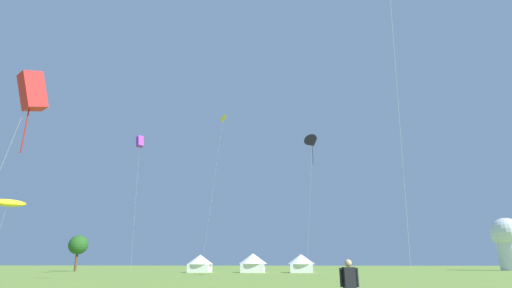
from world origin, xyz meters
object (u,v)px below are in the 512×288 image
Objects in this scene: kite_red_box at (33,92)px; kite_yellow_diamond at (222,125)px; observatory_dome at (508,241)px; festival_tent_right at (253,262)px; kite_black_delta at (312,143)px; kite_yellow_parafoil at (8,203)px; festival_tent_left at (301,262)px; tree_distant_left at (78,245)px; kite_purple_box at (140,142)px; festival_tent_center at (200,263)px.

kite_yellow_diamond is (7.52, 36.06, 10.53)m from kite_red_box.
festival_tent_right is at bearing -158.37° from observatory_dome.
kite_black_delta is (21.63, 21.93, 2.41)m from kite_red_box.
kite_yellow_diamond is 3.03× the size of kite_yellow_parafoil.
tree_distant_left is (-42.25, 5.63, 3.18)m from festival_tent_left.
kite_yellow_parafoil is at bearing -74.52° from tree_distant_left.
kite_purple_box is 1.21× the size of kite_black_delta.
kite_black_delta is 3.82× the size of festival_tent_center.
kite_purple_box is 0.79× the size of kite_yellow_diamond.
festival_tent_center is 0.94× the size of festival_tent_right.
festival_tent_center is 9.01m from festival_tent_right.
kite_red_box is 3.18× the size of festival_tent_right.
festival_tent_center is (-18.38, 20.25, -14.38)m from kite_black_delta.
kite_yellow_parafoil is (-34.94, -5.37, -7.90)m from kite_black_delta.
festival_tent_center is 0.67× the size of tree_distant_left.
festival_tent_left is at bearing -154.91° from observatory_dome.
observatory_dome is 1.62× the size of tree_distant_left.
kite_purple_box is 1.91× the size of observatory_dome.
tree_distant_left is (-17.47, 17.12, -14.84)m from kite_purple_box.
kite_red_box is at bearing -81.67° from kite_purple_box.
observatory_dome is (44.49, 20.83, 4.38)m from festival_tent_left.
kite_yellow_parafoil is at bearing -121.94° from kite_purple_box.
kite_yellow_parafoil is (-8.81, -14.14, -11.57)m from kite_purple_box.
observatory_dome is at bearing 25.01° from kite_purple_box.
kite_red_box reaches higher than kite_yellow_parafoil.
kite_yellow_parafoil is 42.74m from festival_tent_left.
observatory_dome is at bearing 30.75° from kite_yellow_parafoil.
festival_tent_left is at bearing 0.00° from festival_tent_center.
kite_black_delta is at bearing -47.77° from festival_tent_center.
kite_black_delta is 3.74× the size of festival_tent_left.
kite_purple_box reaches higher than kite_yellow_parafoil.
kite_yellow_parafoil reaches higher than festival_tent_center.
festival_tent_center is at bearing 180.00° from festival_tent_right.
festival_tent_center is at bearing 132.23° from kite_black_delta.
kite_yellow_diamond reaches higher than kite_black_delta.
festival_tent_center is at bearing 56.02° from kite_purple_box.
kite_black_delta is 2.56× the size of tree_distant_left.
kite_black_delta is at bearing 45.40° from kite_red_box.
festival_tent_center is 26.03m from tree_distant_left.
kite_purple_box is at bearing 98.33° from kite_red_box.
festival_tent_left is (20.29, 42.18, -11.94)m from kite_red_box.
festival_tent_left is (33.60, 25.62, -6.44)m from kite_yellow_parafoil.
kite_black_delta reaches higher than festival_tent_right.
festival_tent_left is (12.77, 6.12, -22.47)m from kite_yellow_diamond.
festival_tent_center is at bearing -12.59° from tree_distant_left.
kite_black_delta is 1.58× the size of observatory_dome.
kite_yellow_diamond reaches higher than kite_red_box.
observatory_dome is (43.16, 41.08, -9.97)m from kite_black_delta.
festival_tent_left is at bearing 64.31° from kite_red_box.
festival_tent_right is (9.01, -0.00, 0.10)m from festival_tent_center.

